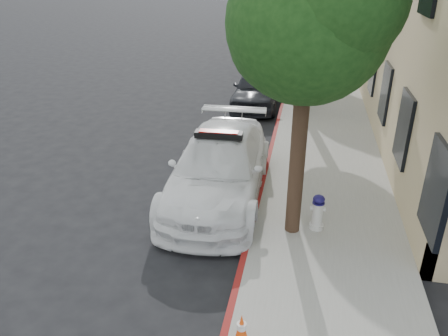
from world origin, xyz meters
name	(u,v)px	position (x,y,z in m)	size (l,w,h in m)	color
ground	(184,181)	(0.00, 0.00, 0.00)	(120.00, 120.00, 0.00)	black
sidewalk	(322,87)	(3.60, 10.00, 0.07)	(3.20, 50.00, 0.15)	gray
curb_strip	(287,85)	(2.06, 10.00, 0.07)	(0.12, 50.00, 0.15)	maroon
tree_near	(310,21)	(2.93, -2.01, 4.27)	(2.92, 2.82, 5.62)	black
police_car	(219,167)	(1.07, -0.62, 0.77)	(2.29, 5.33, 1.68)	white
parked_car_mid	(257,88)	(1.03, 6.91, 0.72)	(1.70, 4.22, 1.44)	black
parked_car_far	(275,58)	(1.20, 13.00, 0.70)	(1.48, 4.23, 1.39)	#141734
fire_hydrant	(318,212)	(3.39, -1.86, 0.53)	(0.32, 0.30, 0.77)	silver
traffic_cone	(241,332)	(2.35, -5.26, 0.46)	(0.43, 0.43, 0.64)	black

